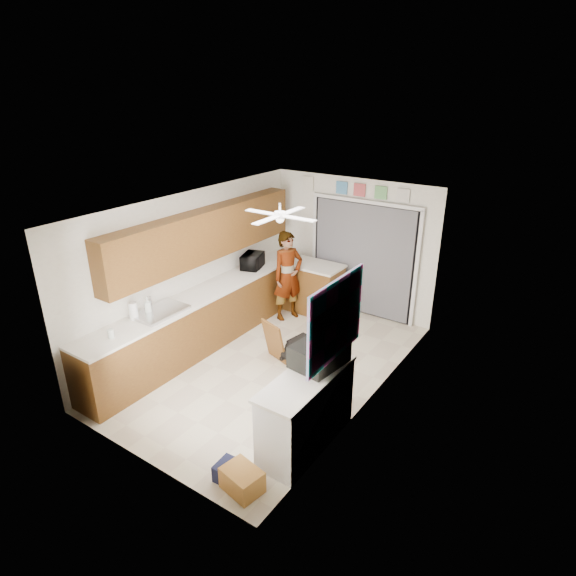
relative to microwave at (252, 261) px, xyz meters
The scene contains 39 objects.
floor 2.10m from the microwave, 42.57° to the right, with size 5.00×5.00×0.00m, color beige.
ceiling 2.30m from the microwave, 42.57° to the right, with size 5.00×5.00×0.00m, color white.
wall_back 1.85m from the microwave, 43.89° to the left, with size 3.20×3.20×0.00m, color white.
wall_front 3.96m from the microwave, 70.34° to the right, with size 3.20×3.20×0.00m, color white.
wall_left 1.26m from the microwave, 102.49° to the right, with size 5.00×5.00×0.00m, color white.
wall_right 3.18m from the microwave, 22.63° to the right, with size 5.00×5.00×0.00m, color white.
left_base_cabinets 1.37m from the microwave, 88.62° to the right, with size 0.60×4.80×0.90m, color brown.
left_countertop 1.23m from the microwave, 88.15° to the right, with size 0.62×4.80×0.04m, color white.
upper_cabinets 1.26m from the microwave, 96.18° to the right, with size 0.32×4.00×0.80m, color brown.
sink_basin 2.22m from the microwave, 88.98° to the right, with size 0.50×0.76×0.06m, color silver.
faucet 2.23m from the microwave, 93.88° to the right, with size 0.03×0.03×0.22m, color silver.
peninsula_base 1.30m from the microwave, 43.20° to the left, with size 1.00×0.60×0.90m, color brown.
peninsula_top 1.15m from the microwave, 43.20° to the left, with size 1.04×0.64×0.04m, color white.
back_opening_recess 2.01m from the microwave, 38.34° to the left, with size 2.00×0.06×2.10m, color black.
curtain_panel 1.99m from the microwave, 37.43° to the left, with size 1.90×0.03×2.05m, color slate.
door_trim_left 1.34m from the microwave, 65.35° to the left, with size 0.06×0.04×2.10m, color white.
door_trim_right 2.87m from the microwave, 25.12° to the left, with size 0.06×0.04×2.10m, color white.
door_trim_head 2.25m from the microwave, 37.66° to the left, with size 2.10×0.04×0.06m, color white.
header_frame_1 2.06m from the microwave, 49.16° to the left, with size 0.22×0.02×0.22m, color #498BC2.
header_frame_2 2.26m from the microwave, 41.15° to the left, with size 0.22×0.02×0.22m, color #BE474C.
header_frame_3 2.53m from the microwave, 34.32° to the left, with size 0.22×0.02×0.22m, color #61AA61.
header_frame_4 2.84m from the microwave, 29.26° to the left, with size 0.22×0.02×0.22m, color silver.
route66_sign 1.79m from the microwave, 73.10° to the left, with size 0.22×0.02×0.26m, color silver.
right_counter_base 3.66m from the microwave, 42.10° to the right, with size 0.50×1.40×0.90m, color white.
right_counter_top 3.61m from the microwave, 42.21° to the right, with size 0.54×1.44×0.04m, color white.
abstract_painting 3.71m from the microwave, 37.36° to the right, with size 0.03×1.15×0.95m, color #F95CD1.
ceiling_fan 2.09m from the microwave, 37.52° to the right, with size 1.14×1.14×0.24m, color white.
microwave is the anchor object (origin of this frame).
soap_bottle 2.34m from the microwave, 91.82° to the right, with size 0.11×0.11×0.27m, color silver.
jar_b 3.09m from the microwave, 88.61° to the right, with size 0.08×0.08×0.12m, color silver.
paper_towel_roll 2.57m from the microwave, 92.52° to the right, with size 0.12×0.12×0.26m, color white.
suitcase 3.39m from the microwave, 38.49° to the right, with size 0.48×0.64×0.27m, color black.
suitcase_rim 3.39m from the microwave, 38.49° to the right, with size 0.44×0.58×0.02m, color yellow.
suitcase_lid 3.22m from the microwave, 34.44° to the right, with size 0.42×0.03×0.50m, color black.
cardboard_box 4.34m from the microwave, 53.77° to the right, with size 0.42×0.31×0.26m, color gold.
navy_crate 4.21m from the microwave, 55.58° to the right, with size 0.32×0.27×0.20m, color #151835.
cabinet_door_panel 1.84m from the microwave, 41.23° to the right, with size 0.45×0.03×0.68m, color brown.
man 0.69m from the microwave, 25.27° to the left, with size 0.60×0.39×1.64m, color white.
dog 1.97m from the microwave, 28.92° to the right, with size 0.23×0.53×0.42m, color black.
Camera 1 is at (3.77, -5.15, 4.01)m, focal length 30.00 mm.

